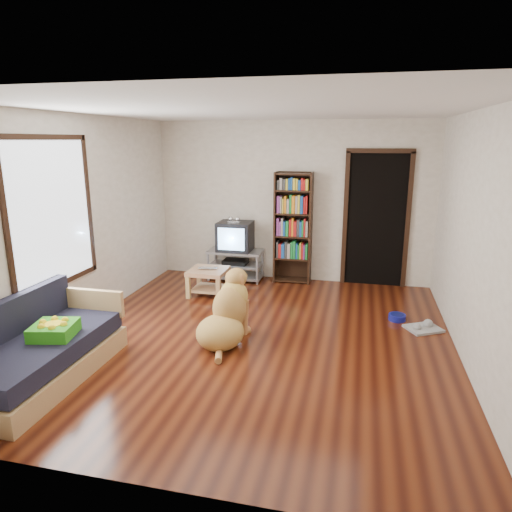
% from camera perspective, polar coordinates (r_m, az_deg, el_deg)
% --- Properties ---
extents(ground, '(5.00, 5.00, 0.00)m').
position_cam_1_polar(ground, '(5.51, 0.21, -10.26)').
color(ground, '#57220E').
rests_on(ground, ground).
extents(ceiling, '(5.00, 5.00, 0.00)m').
position_cam_1_polar(ceiling, '(5.02, 0.24, 17.85)').
color(ceiling, white).
rests_on(ceiling, ground).
extents(wall_back, '(4.50, 0.00, 4.50)m').
position_cam_1_polar(wall_back, '(7.53, 4.51, 6.72)').
color(wall_back, silver).
rests_on(wall_back, ground).
extents(wall_front, '(4.50, 0.00, 4.50)m').
position_cam_1_polar(wall_front, '(2.81, -11.31, -6.62)').
color(wall_front, silver).
rests_on(wall_front, ground).
extents(wall_left, '(0.00, 5.00, 5.00)m').
position_cam_1_polar(wall_left, '(6.01, -21.21, 3.86)').
color(wall_left, silver).
rests_on(wall_left, ground).
extents(wall_right, '(0.00, 5.00, 5.00)m').
position_cam_1_polar(wall_right, '(5.11, 25.67, 1.71)').
color(wall_right, silver).
rests_on(wall_right, ground).
extents(green_cushion, '(0.46, 0.46, 0.13)m').
position_cam_1_polar(green_cushion, '(4.93, -23.93, -8.46)').
color(green_cushion, '#2A991C').
rests_on(green_cushion, sofa).
extents(laptop, '(0.31, 0.23, 0.02)m').
position_cam_1_polar(laptop, '(6.87, -6.11, -1.64)').
color(laptop, silver).
rests_on(laptop, coffee_table).
extents(dog_bowl, '(0.22, 0.22, 0.08)m').
position_cam_1_polar(dog_bowl, '(6.29, 17.22, -7.32)').
color(dog_bowl, navy).
rests_on(dog_bowl, ground).
extents(grey_rag, '(0.51, 0.47, 0.03)m').
position_cam_1_polar(grey_rag, '(6.10, 20.18, -8.51)').
color(grey_rag, '#9D9D9D').
rests_on(grey_rag, ground).
extents(window, '(0.03, 1.46, 1.70)m').
position_cam_1_polar(window, '(5.57, -24.12, 4.92)').
color(window, white).
rests_on(window, wall_left).
extents(doorway, '(1.03, 0.05, 2.19)m').
position_cam_1_polar(doorway, '(7.46, 14.80, 4.81)').
color(doorway, black).
rests_on(doorway, wall_back).
extents(tv_stand, '(0.90, 0.45, 0.50)m').
position_cam_1_polar(tv_stand, '(7.68, -2.57, -0.95)').
color(tv_stand, '#99999E').
rests_on(tv_stand, ground).
extents(crt_tv, '(0.55, 0.52, 0.58)m').
position_cam_1_polar(crt_tv, '(7.59, -2.57, 2.55)').
color(crt_tv, black).
rests_on(crt_tv, tv_stand).
extents(bookshelf, '(0.60, 0.30, 1.80)m').
position_cam_1_polar(bookshelf, '(7.42, 4.66, 4.26)').
color(bookshelf, black).
rests_on(bookshelf, ground).
extents(sofa, '(0.80, 1.80, 0.80)m').
position_cam_1_polar(sofa, '(5.03, -25.39, -10.94)').
color(sofa, tan).
rests_on(sofa, ground).
extents(coffee_table, '(0.55, 0.55, 0.40)m').
position_cam_1_polar(coffee_table, '(6.93, -6.00, -2.61)').
color(coffee_table, tan).
rests_on(coffee_table, ground).
extents(dog, '(0.67, 1.06, 0.86)m').
position_cam_1_polar(dog, '(5.33, -3.67, -7.46)').
color(dog, gold).
rests_on(dog, ground).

